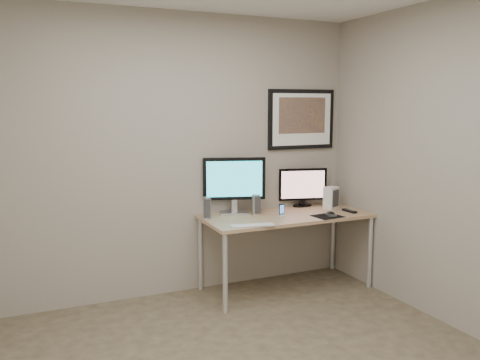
{
  "coord_description": "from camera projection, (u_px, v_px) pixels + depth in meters",
  "views": [
    {
      "loc": [
        -1.34,
        -2.79,
        1.77
      ],
      "look_at": [
        0.41,
        1.1,
        1.13
      ],
      "focal_mm": 38.0,
      "sensor_mm": 36.0,
      "label": 1
    }
  ],
  "objects": [
    {
      "name": "fan_unit",
      "position": [
        331.0,
        198.0,
        5.12
      ],
      "size": [
        0.17,
        0.15,
        0.22
      ],
      "primitive_type": "cube",
      "rotation": [
        0.0,
        0.0,
        0.43
      ],
      "color": "silver",
      "rests_on": "desk"
    },
    {
      "name": "monitor_tv",
      "position": [
        303.0,
        186.0,
        5.2
      ],
      "size": [
        0.49,
        0.17,
        0.39
      ],
      "rotation": [
        0.0,
        0.0,
        -0.26
      ],
      "color": "black",
      "rests_on": "desk"
    },
    {
      "name": "keyboard",
      "position": [
        252.0,
        225.0,
        4.37
      ],
      "size": [
        0.4,
        0.18,
        0.01
      ],
      "primitive_type": "cube",
      "rotation": [
        0.0,
        0.0,
        -0.2
      ],
      "color": "silver",
      "rests_on": "desk"
    },
    {
      "name": "speaker_left",
      "position": [
        207.0,
        208.0,
        4.64
      ],
      "size": [
        0.1,
        0.1,
        0.2
      ],
      "primitive_type": "cylinder",
      "rotation": [
        0.0,
        0.0,
        -0.35
      ],
      "color": "#AFAEB3",
      "rests_on": "desk"
    },
    {
      "name": "framed_art",
      "position": [
        301.0,
        119.0,
        5.14
      ],
      "size": [
        0.75,
        0.04,
        0.6
      ],
      "color": "black",
      "rests_on": "room"
    },
    {
      "name": "mousepad",
      "position": [
        327.0,
        216.0,
        4.75
      ],
      "size": [
        0.28,
        0.25,
        0.0
      ],
      "primitive_type": "cube",
      "rotation": [
        0.0,
        0.0,
        0.11
      ],
      "color": "black",
      "rests_on": "desk"
    },
    {
      "name": "desk",
      "position": [
        286.0,
        221.0,
        4.84
      ],
      "size": [
        1.6,
        0.7,
        0.73
      ],
      "color": "olive",
      "rests_on": "floor"
    },
    {
      "name": "phone_dock",
      "position": [
        282.0,
        210.0,
        4.77
      ],
      "size": [
        0.06,
        0.06,
        0.12
      ],
      "primitive_type": "cube",
      "rotation": [
        0.0,
        0.0,
        0.06
      ],
      "color": "black",
      "rests_on": "desk"
    },
    {
      "name": "speaker_right",
      "position": [
        256.0,
        204.0,
        4.83
      ],
      "size": [
        0.08,
        0.08,
        0.2
      ],
      "primitive_type": "cylinder",
      "rotation": [
        0.0,
        0.0,
        0.01
      ],
      "color": "#AFAEB3",
      "rests_on": "desk"
    },
    {
      "name": "monitor_large",
      "position": [
        234.0,
        183.0,
        4.83
      ],
      "size": [
        0.58,
        0.27,
        0.54
      ],
      "rotation": [
        0.0,
        0.0,
        -0.31
      ],
      "color": "#AFAEB3",
      "rests_on": "desk"
    },
    {
      "name": "remote",
      "position": [
        349.0,
        211.0,
        4.96
      ],
      "size": [
        0.06,
        0.18,
        0.02
      ],
      "primitive_type": "cube",
      "rotation": [
        0.0,
        0.0,
        0.06
      ],
      "color": "black",
      "rests_on": "desk"
    },
    {
      "name": "mouse",
      "position": [
        331.0,
        213.0,
        4.77
      ],
      "size": [
        0.07,
        0.12,
        0.04
      ],
      "primitive_type": "ellipsoid",
      "rotation": [
        0.0,
        0.0,
        -0.08
      ],
      "color": "black",
      "rests_on": "mousepad"
    },
    {
      "name": "room",
      "position": [
        225.0,
        123.0,
        3.48
      ],
      "size": [
        3.6,
        3.6,
        3.6
      ],
      "color": "white",
      "rests_on": "ground"
    }
  ]
}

